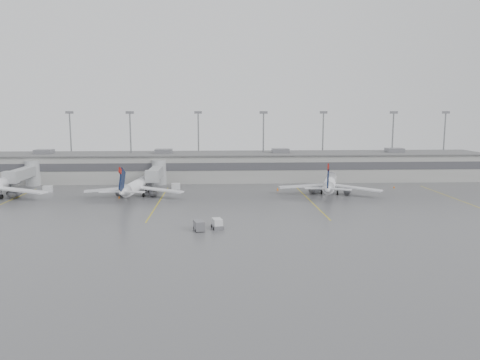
{
  "coord_description": "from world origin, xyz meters",
  "views": [
    {
      "loc": [
        -3.97,
        -81.83,
        20.75
      ],
      "look_at": [
        1.14,
        24.0,
        5.0
      ],
      "focal_mm": 35.0,
      "sensor_mm": 36.0,
      "label": 1
    }
  ],
  "objects": [
    {
      "name": "baggage_tug",
      "position": [
        -4.1,
        -0.92,
        0.7
      ],
      "size": [
        2.37,
        3.13,
        1.81
      ],
      "rotation": [
        0.0,
        0.0,
        0.23
      ],
      "color": "silver",
      "rests_on": "ground"
    },
    {
      "name": "cone_d",
      "position": [
        43.71,
        40.72,
        0.36
      ],
      "size": [
        0.46,
        0.46,
        0.73
      ],
      "primitive_type": "cone",
      "color": "orange",
      "rests_on": "ground"
    },
    {
      "name": "jet_mid_right",
      "position": [
        24.03,
        32.29,
        2.86
      ],
      "size": [
        24.4,
        27.73,
        9.19
      ],
      "rotation": [
        0.0,
        0.0,
        -0.27
      ],
      "color": "white",
      "rests_on": "ground"
    },
    {
      "name": "cone_c",
      "position": [
        11.76,
        38.65,
        0.4
      ],
      "size": [
        0.5,
        0.5,
        0.8
      ],
      "primitive_type": "cone",
      "color": "orange",
      "rests_on": "ground"
    },
    {
      "name": "gse_loader",
      "position": [
        -22.01,
        42.5,
        0.97
      ],
      "size": [
        2.24,
        3.29,
        1.94
      ],
      "primitive_type": "cube",
      "rotation": [
        0.0,
        0.0,
        -0.1
      ],
      "color": "slate",
      "rests_on": "ground"
    },
    {
      "name": "stand_markings",
      "position": [
        -0.0,
        24.0,
        0.01
      ],
      "size": [
        105.25,
        40.0,
        0.01
      ],
      "color": "#D8C00C",
      "rests_on": "ground"
    },
    {
      "name": "baggage_cart",
      "position": [
        -7.3,
        -2.12,
        0.92
      ],
      "size": [
        2.16,
        3.03,
        1.76
      ],
      "rotation": [
        0.0,
        0.0,
        0.23
      ],
      "color": "slate",
      "rests_on": "ground"
    },
    {
      "name": "gse_uld_c",
      "position": [
        21.15,
        35.44,
        0.78
      ],
      "size": [
        2.54,
        2.08,
        1.55
      ],
      "primitive_type": "cube",
      "rotation": [
        0.0,
        0.0,
        0.32
      ],
      "color": "silver",
      "rests_on": "ground"
    },
    {
      "name": "gse_uld_b",
      "position": [
        -15.15,
        41.49,
        0.81
      ],
      "size": [
        2.47,
        1.82,
        1.62
      ],
      "primitive_type": "cube",
      "rotation": [
        0.0,
        0.0,
        0.13
      ],
      "color": "silver",
      "rests_on": "ground"
    },
    {
      "name": "jet_mid_left",
      "position": [
        -23.8,
        31.2,
        2.73
      ],
      "size": [
        24.11,
        27.13,
        8.78
      ],
      "rotation": [
        0.0,
        0.0,
        -0.1
      ],
      "color": "white",
      "rests_on": "ground"
    },
    {
      "name": "terminal",
      "position": [
        -0.01,
        57.98,
        4.17
      ],
      "size": [
        152.0,
        17.0,
        9.45
      ],
      "color": "#9D9D98",
      "rests_on": "ground"
    },
    {
      "name": "cone_b",
      "position": [
        -27.55,
        29.25,
        0.32
      ],
      "size": [
        0.41,
        0.41,
        0.64
      ],
      "primitive_type": "cone",
      "color": "orange",
      "rests_on": "ground"
    },
    {
      "name": "gse_uld_a",
      "position": [
        -47.7,
        38.98,
        0.8
      ],
      "size": [
        2.42,
        1.76,
        1.6
      ],
      "primitive_type": "cube",
      "rotation": [
        0.0,
        0.0,
        0.12
      ],
      "color": "silver",
      "rests_on": "ground"
    },
    {
      "name": "jet_bridge_right",
      "position": [
        -20.5,
        45.72,
        3.87
      ],
      "size": [
        4.0,
        17.2,
        7.0
      ],
      "color": "#95989A",
      "rests_on": "ground"
    },
    {
      "name": "light_masts",
      "position": [
        0.0,
        63.75,
        12.03
      ],
      "size": [
        142.4,
        8.0,
        20.6
      ],
      "color": "gray",
      "rests_on": "ground"
    },
    {
      "name": "jet_bridge_left",
      "position": [
        -55.5,
        45.72,
        3.87
      ],
      "size": [
        4.0,
        17.2,
        7.0
      ],
      "color": "#95989A",
      "rests_on": "ground"
    },
    {
      "name": "ground",
      "position": [
        0.0,
        0.0,
        0.0
      ],
      "size": [
        260.0,
        260.0,
        0.0
      ],
      "primitive_type": "plane",
      "color": "#4E4E50",
      "rests_on": "ground"
    }
  ]
}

